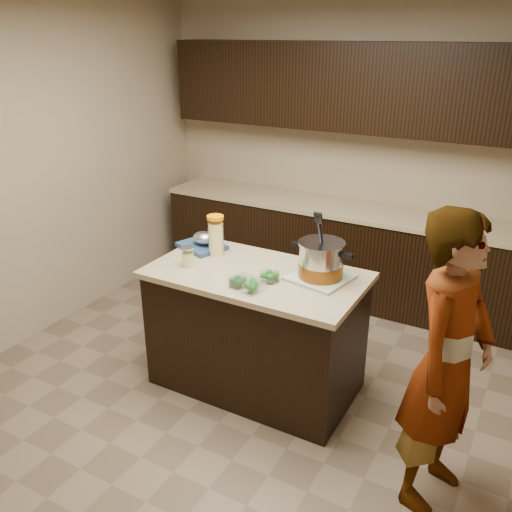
{
  "coord_description": "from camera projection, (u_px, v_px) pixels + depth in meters",
  "views": [
    {
      "loc": [
        1.62,
        -2.91,
        2.41
      ],
      "look_at": [
        0.0,
        0.0,
        1.02
      ],
      "focal_mm": 38.0,
      "sensor_mm": 36.0,
      "label": 1
    }
  ],
  "objects": [
    {
      "name": "ground_plane",
      "position": [
        256.0,
        383.0,
        4.0
      ],
      "size": [
        4.0,
        4.0,
        0.0
      ],
      "primitive_type": "plane",
      "color": "brown",
      "rests_on": "ground"
    },
    {
      "name": "room_shell",
      "position": [
        256.0,
        152.0,
        3.34
      ],
      "size": [
        4.04,
        4.04,
        2.72
      ],
      "color": "tan",
      "rests_on": "ground"
    },
    {
      "name": "back_cabinets",
      "position": [
        347.0,
        201.0,
        5.04
      ],
      "size": [
        3.6,
        0.63,
        2.33
      ],
      "color": "black",
      "rests_on": "ground"
    },
    {
      "name": "island",
      "position": [
        256.0,
        330.0,
        3.82
      ],
      "size": [
        1.46,
        0.81,
        0.9
      ],
      "color": "black",
      "rests_on": "ground"
    },
    {
      "name": "dish_towel",
      "position": [
        320.0,
        277.0,
        3.55
      ],
      "size": [
        0.42,
        0.42,
        0.02
      ],
      "primitive_type": "cube",
      "rotation": [
        0.0,
        0.0,
        -0.19
      ],
      "color": "#6C9162",
      "rests_on": "island"
    },
    {
      "name": "stock_pot",
      "position": [
        321.0,
        262.0,
        3.51
      ],
      "size": [
        0.43,
        0.32,
        0.43
      ],
      "rotation": [
        0.0,
        0.0,
        -0.05
      ],
      "color": "#B7B7BC",
      "rests_on": "dish_towel"
    },
    {
      "name": "lemonade_pitcher",
      "position": [
        216.0,
        237.0,
        3.89
      ],
      "size": [
        0.16,
        0.16,
        0.29
      ],
      "rotation": [
        0.0,
        0.0,
        0.4
      ],
      "color": "#E8E58D",
      "rests_on": "island"
    },
    {
      "name": "mason_jar",
      "position": [
        188.0,
        257.0,
        3.73
      ],
      "size": [
        0.12,
        0.12,
        0.15
      ],
      "rotation": [
        0.0,
        0.0,
        0.37
      ],
      "color": "#E8E58D",
      "rests_on": "island"
    },
    {
      "name": "broccoli_tub_left",
      "position": [
        269.0,
        277.0,
        3.52
      ],
      "size": [
        0.16,
        0.16,
        0.06
      ],
      "rotation": [
        0.0,
        0.0,
        0.28
      ],
      "color": "silver",
      "rests_on": "island"
    },
    {
      "name": "broccoli_tub_right",
      "position": [
        238.0,
        282.0,
        3.45
      ],
      "size": [
        0.14,
        0.14,
        0.05
      ],
      "rotation": [
        0.0,
        0.0,
        0.3
      ],
      "color": "silver",
      "rests_on": "island"
    },
    {
      "name": "broccoli_tub_rect",
      "position": [
        247.0,
        285.0,
        3.4
      ],
      "size": [
        0.21,
        0.17,
        0.07
      ],
      "rotation": [
        0.0,
        0.0,
        -0.17
      ],
      "color": "silver",
      "rests_on": "island"
    },
    {
      "name": "blue_tray",
      "position": [
        203.0,
        243.0,
        4.04
      ],
      "size": [
        0.4,
        0.36,
        0.12
      ],
      "rotation": [
        0.0,
        0.0,
        -0.34
      ],
      "color": "navy",
      "rests_on": "island"
    },
    {
      "name": "person",
      "position": [
        448.0,
        364.0,
        2.76
      ],
      "size": [
        0.53,
        0.68,
        1.67
      ],
      "primitive_type": "imported",
      "rotation": [
        0.0,
        0.0,
        1.34
      ],
      "color": "gray",
      "rests_on": "ground"
    }
  ]
}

